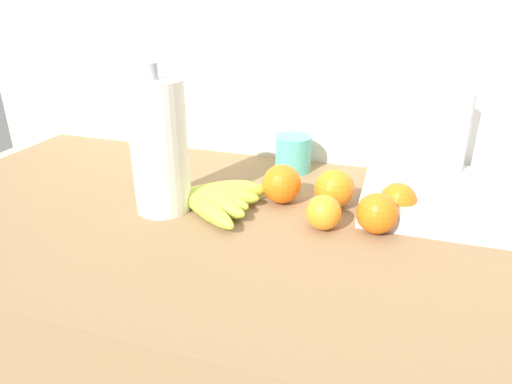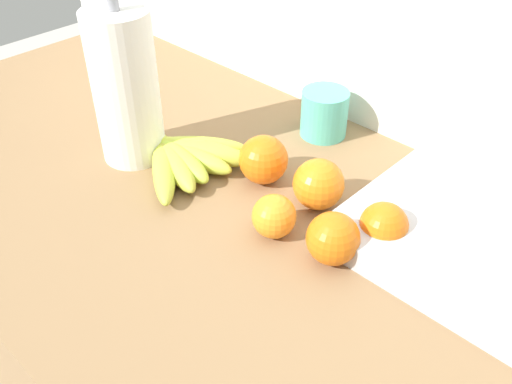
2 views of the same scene
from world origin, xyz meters
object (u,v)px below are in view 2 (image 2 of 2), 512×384
(banana_bunch, at_px, (183,157))
(sink_basin, at_px, (487,243))
(orange_right, at_px, (263,160))
(orange_front, at_px, (333,239))
(mug, at_px, (324,113))
(orange_back_right, at_px, (274,216))
(orange_back_left, at_px, (384,226))
(orange_center, at_px, (318,184))
(paper_towel_roll, at_px, (128,87))

(banana_bunch, distance_m, sink_basin, 0.51)
(orange_right, bearing_deg, banana_bunch, -151.76)
(orange_front, bearing_deg, mug, 130.54)
(mug, bearing_deg, sink_basin, -14.79)
(orange_back_right, distance_m, sink_basin, 0.31)
(orange_back_left, bearing_deg, orange_front, -114.88)
(orange_back_left, xyz_separation_m, orange_front, (-0.03, -0.07, 0.00))
(orange_back_right, relative_size, orange_front, 0.87)
(orange_center, xyz_separation_m, paper_towel_roll, (-0.33, -0.11, 0.09))
(sink_basin, xyz_separation_m, mug, (-0.37, 0.10, 0.02))
(mug, bearing_deg, orange_front, -49.46)
(orange_back_right, bearing_deg, orange_front, 10.09)
(orange_center, height_order, orange_back_right, orange_center)
(orange_back_right, xyz_separation_m, sink_basin, (0.25, 0.18, -0.01))
(orange_center, relative_size, orange_front, 1.07)
(mug, bearing_deg, orange_right, -83.63)
(sink_basin, bearing_deg, orange_right, -166.00)
(orange_center, distance_m, orange_right, 0.11)
(orange_back_left, relative_size, mug, 0.81)
(orange_center, bearing_deg, orange_right, -174.38)
(banana_bunch, relative_size, sink_basin, 0.60)
(banana_bunch, height_order, orange_back_left, orange_back_left)
(mug, bearing_deg, orange_back_right, -65.50)
(sink_basin, bearing_deg, paper_towel_roll, -162.11)
(paper_towel_roll, bearing_deg, orange_center, 18.16)
(orange_right, height_order, sink_basin, sink_basin)
(banana_bunch, height_order, paper_towel_roll, paper_towel_roll)
(orange_back_left, bearing_deg, orange_center, 176.32)
(orange_front, relative_size, sink_basin, 0.20)
(orange_back_left, relative_size, orange_center, 0.88)
(paper_towel_roll, bearing_deg, orange_back_right, 1.58)
(sink_basin, bearing_deg, orange_back_right, -144.65)
(banana_bunch, bearing_deg, orange_back_left, 11.07)
(orange_center, height_order, orange_front, orange_center)
(orange_front, bearing_deg, orange_center, 138.33)
(orange_front, bearing_deg, orange_right, 160.36)
(orange_back_left, xyz_separation_m, mug, (-0.26, 0.18, 0.01))
(banana_bunch, relative_size, orange_front, 3.02)
(banana_bunch, relative_size, orange_right, 2.80)
(banana_bunch, height_order, orange_front, orange_front)
(orange_right, height_order, mug, mug)
(orange_back_right, height_order, paper_towel_roll, paper_towel_roll)
(orange_center, height_order, orange_right, same)
(orange_right, bearing_deg, paper_towel_roll, -156.25)
(banana_bunch, xyz_separation_m, mug, (0.11, 0.26, 0.02))
(banana_bunch, bearing_deg, orange_front, -0.56)
(paper_towel_roll, bearing_deg, mug, 54.82)
(paper_towel_roll, xyz_separation_m, sink_basin, (0.57, 0.19, -0.11))
(orange_back_right, xyz_separation_m, mug, (-0.13, 0.28, 0.01))
(banana_bunch, bearing_deg, orange_back_right, -4.99)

